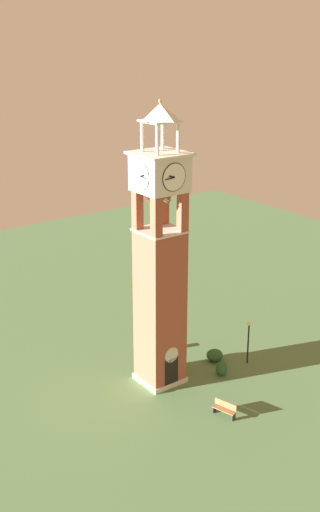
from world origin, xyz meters
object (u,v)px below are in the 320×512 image
object	(u,v)px
lamp_post	(249,334)
clock_tower	(160,273)
park_bench	(224,409)
trash_bin	(162,345)

from	to	relation	value
lamp_post	clock_tower	bearing A→B (deg)	163.81
park_bench	lamp_post	world-z (taller)	lamp_post
lamp_post	park_bench	bearing A→B (deg)	-145.49
clock_tower	park_bench	bearing A→B (deg)	-82.90
clock_tower	park_bench	size ratio (longest dim) A/B	11.66
trash_bin	park_bench	bearing A→B (deg)	-101.86
clock_tower	trash_bin	size ratio (longest dim) A/B	24.19
park_bench	lamp_post	bearing A→B (deg)	34.51
park_bench	lamp_post	distance (m)	7.39
clock_tower	lamp_post	world-z (taller)	clock_tower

